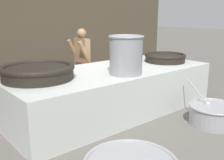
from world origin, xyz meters
name	(u,v)px	position (x,y,z in m)	size (l,w,h in m)	color
ground_plane	(112,110)	(0.00, 0.00, 0.00)	(60.00, 60.00, 0.00)	#666059
back_wall	(42,4)	(0.00, 2.73, 2.04)	(8.66, 0.24, 4.08)	#4C4233
hearth_platform	(112,90)	(0.00, 0.00, 0.40)	(3.93, 1.64, 0.80)	silver
giant_wok_near	(38,71)	(-1.36, 0.18, 0.92)	(1.14, 1.14, 0.23)	black
giant_wok_far	(165,57)	(1.39, -0.11, 0.90)	(0.87, 0.87, 0.18)	black
stock_pot	(126,54)	(-0.07, -0.45, 1.14)	(0.59, 0.59, 0.65)	gray
cook	(82,59)	(0.19, 1.27, 0.81)	(0.34, 0.54, 1.49)	#9E7551
prep_bowl_vegetables	(214,114)	(0.88, -1.58, 0.18)	(0.83, 1.07, 0.67)	#9E9EA3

